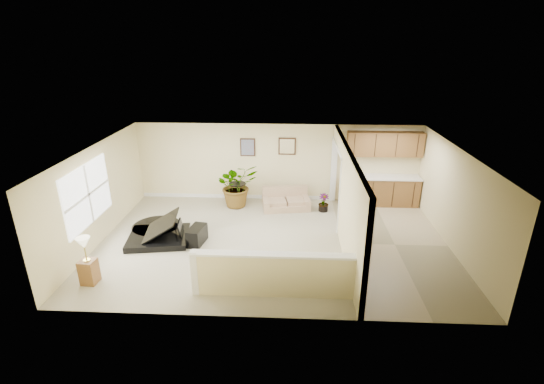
{
  "coord_description": "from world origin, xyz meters",
  "views": [
    {
      "loc": [
        0.42,
        -9.11,
        4.97
      ],
      "look_at": [
        -0.05,
        0.4,
        1.25
      ],
      "focal_mm": 26.0,
      "sensor_mm": 36.0,
      "label": 1
    }
  ],
  "objects_px": {
    "piano": "(157,217)",
    "loveseat": "(286,198)",
    "accent_table": "(237,191)",
    "lamp_stand": "(88,264)",
    "palm_plant": "(237,185)",
    "small_plant": "(323,204)",
    "piano_bench": "(197,235)"
  },
  "relations": [
    {
      "from": "loveseat",
      "to": "accent_table",
      "type": "height_order",
      "value": "loveseat"
    },
    {
      "from": "piano_bench",
      "to": "small_plant",
      "type": "height_order",
      "value": "small_plant"
    },
    {
      "from": "palm_plant",
      "to": "lamp_stand",
      "type": "distance_m",
      "value": 5.12
    },
    {
      "from": "small_plant",
      "to": "lamp_stand",
      "type": "height_order",
      "value": "lamp_stand"
    },
    {
      "from": "palm_plant",
      "to": "accent_table",
      "type": "bearing_deg",
      "value": -68.29
    },
    {
      "from": "piano",
      "to": "lamp_stand",
      "type": "relative_size",
      "value": 1.82
    },
    {
      "from": "accent_table",
      "to": "small_plant",
      "type": "xyz_separation_m",
      "value": [
        2.68,
        -0.26,
        -0.25
      ]
    },
    {
      "from": "palm_plant",
      "to": "piano_bench",
      "type": "bearing_deg",
      "value": -106.03
    },
    {
      "from": "palm_plant",
      "to": "lamp_stand",
      "type": "height_order",
      "value": "palm_plant"
    },
    {
      "from": "accent_table",
      "to": "lamp_stand",
      "type": "relative_size",
      "value": 0.7
    },
    {
      "from": "piano",
      "to": "small_plant",
      "type": "distance_m",
      "value": 4.93
    },
    {
      "from": "piano",
      "to": "piano_bench",
      "type": "distance_m",
      "value": 1.18
    },
    {
      "from": "palm_plant",
      "to": "small_plant",
      "type": "distance_m",
      "value": 2.75
    },
    {
      "from": "small_plant",
      "to": "lamp_stand",
      "type": "distance_m",
      "value": 6.73
    },
    {
      "from": "piano",
      "to": "palm_plant",
      "type": "relative_size",
      "value": 1.24
    },
    {
      "from": "piano_bench",
      "to": "lamp_stand",
      "type": "xyz_separation_m",
      "value": [
        -1.92,
        -1.87,
        0.24
      ]
    },
    {
      "from": "accent_table",
      "to": "lamp_stand",
      "type": "distance_m",
      "value": 5.1
    },
    {
      "from": "piano",
      "to": "piano_bench",
      "type": "xyz_separation_m",
      "value": [
        1.09,
        -0.26,
        -0.38
      ]
    },
    {
      "from": "piano_bench",
      "to": "small_plant",
      "type": "xyz_separation_m",
      "value": [
        3.42,
        2.23,
        0.01
      ]
    },
    {
      "from": "loveseat",
      "to": "accent_table",
      "type": "xyz_separation_m",
      "value": [
        -1.53,
        0.06,
        0.18
      ]
    },
    {
      "from": "loveseat",
      "to": "palm_plant",
      "type": "xyz_separation_m",
      "value": [
        -1.54,
        0.09,
        0.38
      ]
    },
    {
      "from": "palm_plant",
      "to": "small_plant",
      "type": "xyz_separation_m",
      "value": [
        2.69,
        -0.29,
        -0.45
      ]
    },
    {
      "from": "piano",
      "to": "loveseat",
      "type": "height_order",
      "value": "piano"
    },
    {
      "from": "piano",
      "to": "accent_table",
      "type": "height_order",
      "value": "piano"
    },
    {
      "from": "piano",
      "to": "palm_plant",
      "type": "distance_m",
      "value": 2.9
    },
    {
      "from": "piano_bench",
      "to": "lamp_stand",
      "type": "relative_size",
      "value": 0.62
    },
    {
      "from": "piano_bench",
      "to": "accent_table",
      "type": "xyz_separation_m",
      "value": [
        0.73,
        2.49,
        0.26
      ]
    },
    {
      "from": "piano",
      "to": "accent_table",
      "type": "distance_m",
      "value": 2.88
    },
    {
      "from": "piano",
      "to": "loveseat",
      "type": "relative_size",
      "value": 1.28
    },
    {
      "from": "piano",
      "to": "small_plant",
      "type": "bearing_deg",
      "value": 15.12
    },
    {
      "from": "piano_bench",
      "to": "palm_plant",
      "type": "xyz_separation_m",
      "value": [
        0.72,
        2.52,
        0.46
      ]
    },
    {
      "from": "accent_table",
      "to": "small_plant",
      "type": "distance_m",
      "value": 2.71
    }
  ]
}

